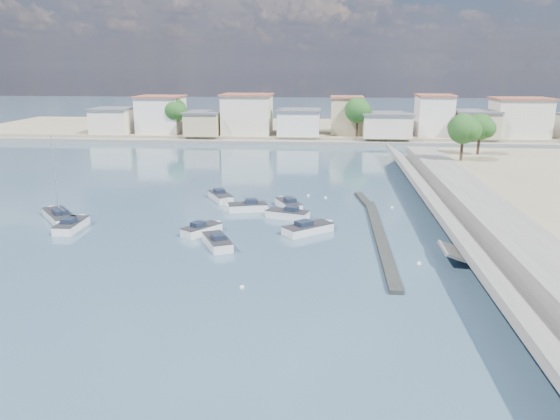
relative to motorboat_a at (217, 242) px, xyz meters
name	(u,v)px	position (x,y,z in m)	size (l,w,h in m)	color
ground	(313,175)	(7.68, 33.39, -0.38)	(400.00, 400.00, 0.00)	#2F495E
seawall_walkway	(498,223)	(26.18, 6.39, 0.52)	(5.00, 90.00, 1.80)	slate
breakwater	(376,228)	(14.59, 6.08, -0.21)	(2.00, 31.02, 0.35)	black
far_shore_land	(319,130)	(7.68, 85.39, 0.32)	(160.00, 40.00, 1.40)	gray
far_shore_quay	(317,143)	(7.68, 64.39, 0.02)	(160.00, 2.50, 0.80)	slate
far_town	(370,118)	(18.39, 70.31, 4.56)	(113.01, 12.80, 8.35)	beige
shore_trees	(361,115)	(16.02, 61.50, 5.84)	(74.56, 38.32, 7.92)	#38281E
motorboat_a	(217,242)	(0.00, 0.00, 0.00)	(3.51, 4.88, 1.48)	white
motorboat_b	(203,230)	(-2.00, 3.50, 0.00)	(3.62, 4.12, 1.48)	white
motorboat_c	(286,214)	(5.42, 9.70, 0.00)	(4.94, 2.96, 1.48)	white
motorboat_d	(245,207)	(0.78, 12.19, 0.00)	(4.83, 2.79, 1.48)	white
motorboat_e	(73,225)	(-15.14, 3.93, 0.00)	(1.95, 5.21, 1.48)	white
motorboat_f	(288,204)	(5.35, 13.94, 0.00)	(3.41, 4.76, 1.48)	white
motorboat_g	(221,198)	(-2.75, 16.54, 0.00)	(3.79, 4.96, 1.48)	white
motorboat_h	(310,229)	(8.16, 4.68, 0.00)	(5.02, 4.64, 1.48)	white
sailboat	(59,216)	(-18.08, 7.00, 0.03)	(5.53, 6.03, 9.00)	white
mooring_buoys	(336,224)	(10.73, 7.79, -0.33)	(13.88, 29.42, 0.37)	white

